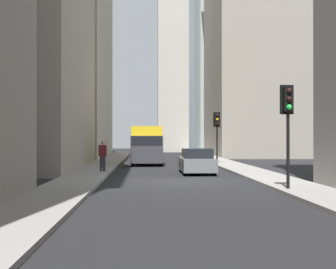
% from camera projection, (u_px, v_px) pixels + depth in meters
% --- Properties ---
extents(ground_plane, '(135.00, 135.00, 0.00)m').
position_uv_depth(ground_plane, '(177.00, 181.00, 22.39)').
color(ground_plane, black).
extents(sidewalk_right, '(90.00, 2.20, 0.14)m').
position_uv_depth(sidewalk_right, '(79.00, 180.00, 22.19)').
color(sidewalk_right, gray).
rests_on(sidewalk_right, ground_plane).
extents(sidewalk_left, '(90.00, 2.20, 0.14)m').
position_uv_depth(sidewalk_left, '(273.00, 179.00, 22.59)').
color(sidewalk_left, gray).
rests_on(sidewalk_left, ground_plane).
extents(building_left_far, '(14.07, 10.50, 26.98)m').
position_uv_depth(building_left_far, '(258.00, 31.00, 52.44)').
color(building_left_far, gray).
rests_on(building_left_far, ground_plane).
extents(building_right_far, '(18.55, 10.50, 23.85)m').
position_uv_depth(building_right_far, '(58.00, 42.00, 50.09)').
color(building_right_far, beige).
rests_on(building_right_far, ground_plane).
extents(church_spire, '(4.61, 4.61, 35.78)m').
position_uv_depth(church_spire, '(173.00, 19.00, 68.22)').
color(church_spire, '#B7B2A5').
rests_on(church_spire, ground_plane).
extents(delivery_truck, '(6.46, 2.25, 2.84)m').
position_uv_depth(delivery_truck, '(147.00, 145.00, 36.36)').
color(delivery_truck, yellow).
rests_on(delivery_truck, ground_plane).
extents(hatchback_grey, '(4.30, 1.78, 1.42)m').
position_uv_depth(hatchback_grey, '(197.00, 162.00, 27.14)').
color(hatchback_grey, slate).
rests_on(hatchback_grey, ground_plane).
extents(traffic_light_foreground, '(0.43, 0.52, 3.85)m').
position_uv_depth(traffic_light_foreground, '(288.00, 112.00, 17.92)').
color(traffic_light_foreground, black).
rests_on(traffic_light_foreground, sidewalk_left).
extents(traffic_light_midblock, '(0.43, 0.52, 3.78)m').
position_uv_depth(traffic_light_midblock, '(217.00, 126.00, 36.15)').
color(traffic_light_midblock, black).
rests_on(traffic_light_midblock, sidewalk_left).
extents(pedestrian, '(0.26, 0.44, 1.72)m').
position_uv_depth(pedestrian, '(103.00, 154.00, 27.10)').
color(pedestrian, '#33333D').
rests_on(pedestrian, sidewalk_right).
extents(discarded_bottle, '(0.07, 0.07, 0.27)m').
position_uv_depth(discarded_bottle, '(102.00, 170.00, 26.80)').
color(discarded_bottle, '#999EA3').
rests_on(discarded_bottle, sidewalk_right).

